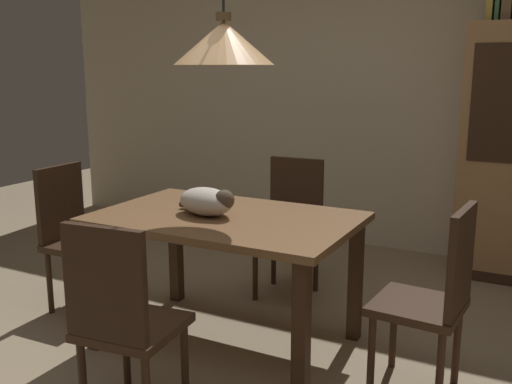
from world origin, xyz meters
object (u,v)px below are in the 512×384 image
(dining_table, at_px, (226,233))
(chair_left_side, at_px, (74,231))
(chair_far_back, at_px, (291,221))
(pendant_lamp, at_px, (224,42))
(cat_sleeping, at_px, (208,201))
(book_green_slim, at_px, (499,3))
(chair_right_side, at_px, (435,294))
(book_yellow_short, at_px, (490,9))
(chair_near_front, at_px, (122,316))
(book_brown_thick, at_px, (508,5))

(dining_table, height_order, chair_left_side, chair_left_side)
(chair_far_back, relative_size, pendant_lamp, 0.72)
(dining_table, height_order, cat_sleeping, cat_sleeping)
(dining_table, height_order, chair_far_back, chair_far_back)
(pendant_lamp, bearing_deg, cat_sleeping, -156.35)
(chair_left_side, bearing_deg, cat_sleeping, -2.06)
(book_green_slim, bearing_deg, dining_table, -119.94)
(chair_right_side, distance_m, cat_sleeping, 1.26)
(cat_sleeping, distance_m, book_yellow_short, 2.52)
(chair_left_side, height_order, chair_right_side, same)
(chair_near_front, distance_m, chair_right_side, 1.42)
(chair_near_front, xyz_separation_m, cat_sleeping, (-0.10, 0.84, 0.32))
(chair_far_back, xyz_separation_m, cat_sleeping, (-0.09, -0.92, 0.32))
(dining_table, relative_size, cat_sleeping, 3.50)
(dining_table, xyz_separation_m, book_green_slim, (1.10, 1.91, 1.33))
(chair_far_back, bearing_deg, chair_left_side, -141.93)
(book_green_slim, bearing_deg, book_brown_thick, 0.00)
(dining_table, relative_size, chair_left_side, 1.51)
(chair_right_side, distance_m, book_yellow_short, 2.39)
(dining_table, bearing_deg, chair_left_side, -179.89)
(chair_right_side, height_order, book_brown_thick, book_brown_thick)
(chair_right_side, height_order, book_green_slim, book_green_slim)
(chair_near_front, xyz_separation_m, chair_far_back, (-0.01, 1.76, 0.00))
(book_brown_thick, bearing_deg, chair_near_front, -112.49)
(cat_sleeping, bearing_deg, book_brown_thick, 57.31)
(chair_near_front, relative_size, chair_right_side, 1.00)
(chair_left_side, relative_size, chair_right_side, 1.00)
(chair_left_side, relative_size, pendant_lamp, 0.72)
(book_brown_thick, bearing_deg, chair_left_side, -140.10)
(chair_left_side, xyz_separation_m, pendant_lamp, (1.13, 0.00, 1.15))
(book_yellow_short, bearing_deg, cat_sleeping, -120.30)
(chair_right_side, height_order, chair_far_back, same)
(chair_left_side, distance_m, book_green_slim, 3.29)
(chair_left_side, height_order, book_yellow_short, book_yellow_short)
(chair_near_front, distance_m, book_yellow_short, 3.31)
(chair_right_side, distance_m, book_brown_thick, 2.40)
(pendant_lamp, height_order, book_green_slim, pendant_lamp)
(chair_far_back, height_order, book_brown_thick, book_brown_thick)
(chair_near_front, height_order, chair_far_back, same)
(chair_far_back, relative_size, book_green_slim, 3.58)
(book_brown_thick, bearing_deg, book_yellow_short, 180.00)
(chair_right_side, bearing_deg, book_brown_thick, 88.95)
(chair_left_side, bearing_deg, pendant_lamp, 0.11)
(chair_near_front, bearing_deg, dining_table, 90.48)
(chair_near_front, height_order, cat_sleeping, chair_near_front)
(dining_table, height_order, chair_right_side, chair_right_side)
(book_yellow_short, bearing_deg, chair_right_side, -87.71)
(chair_right_side, xyz_separation_m, pendant_lamp, (-1.13, 0.01, 1.15))
(chair_left_side, distance_m, chair_far_back, 1.43)
(chair_right_side, relative_size, chair_far_back, 1.00)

